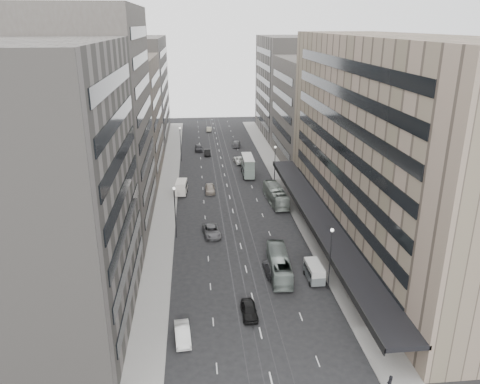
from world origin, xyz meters
name	(u,v)px	position (x,y,z in m)	size (l,w,h in m)	color
ground	(247,273)	(0.00, 0.00, 0.00)	(220.00, 220.00, 0.00)	black
sidewalk_right	(283,181)	(12.00, 37.50, 0.07)	(4.00, 125.00, 0.15)	gray
sidewalk_left	(169,184)	(-12.00, 37.50, 0.07)	(4.00, 125.00, 0.15)	gray
department_store	(390,146)	(21.45, 8.00, 14.95)	(19.20, 60.00, 30.00)	gray
building_right_mid	(313,112)	(21.50, 52.00, 12.00)	(15.00, 28.00, 24.00)	#47433E
building_right_far	(288,86)	(21.50, 82.00, 14.00)	(15.00, 32.00, 28.00)	slate
building_left_a	(49,194)	(-21.50, -8.00, 15.00)	(15.00, 28.00, 30.00)	slate
building_left_b	(96,122)	(-21.50, 19.00, 17.00)	(15.00, 26.00, 34.00)	#47433E
building_left_c	(122,118)	(-21.50, 46.00, 12.50)	(15.00, 28.00, 25.00)	#6C5F54
building_left_d	(138,90)	(-21.50, 79.00, 14.00)	(15.00, 38.00, 28.00)	slate
lamp_right_near	(331,252)	(9.70, -5.00, 5.20)	(0.44, 0.44, 8.32)	#262628
lamp_right_far	(275,161)	(9.70, 35.00, 5.20)	(0.44, 0.44, 8.32)	#262628
lamp_left_near	(175,206)	(-9.70, 12.00, 5.20)	(0.44, 0.44, 8.32)	#262628
lamp_left_far	(180,140)	(-9.70, 55.00, 5.20)	(0.44, 0.44, 8.32)	#262628
bus_near	(279,264)	(4.21, -0.68, 1.45)	(2.43, 10.40, 2.90)	gray
bus_far	(276,195)	(8.26, 25.14, 1.53)	(2.57, 10.98, 3.06)	gray
double_decker	(248,166)	(5.00, 41.91, 2.34)	(2.57, 7.97, 4.34)	slate
vw_microbus	(314,271)	(8.45, -2.74, 1.29)	(2.05, 4.34, 2.32)	#555B5D
panel_van	(181,187)	(-9.20, 31.45, 1.52)	(2.46, 4.52, 2.75)	beige
sedan_0	(249,310)	(-0.85, -9.70, 0.73)	(1.72, 4.27, 1.46)	black
sedan_1	(183,334)	(-8.34, -13.27, 0.73)	(1.55, 4.45, 1.47)	silver
sedan_2	(212,231)	(-4.18, 12.14, 0.73)	(2.43, 5.28, 1.47)	#565658
sedan_3	(272,268)	(3.34, -0.45, 0.74)	(2.07, 5.10, 1.48)	#2A2A2D
sedan_4	(210,189)	(-3.63, 32.06, 0.81)	(1.91, 4.74, 1.62)	gray
sedan_5	(207,153)	(-3.25, 59.71, 0.70)	(1.49, 4.28, 1.41)	black
sedan_6	(240,160)	(4.37, 51.97, 0.82)	(2.73, 5.93, 1.65)	white
sedan_7	(236,143)	(4.87, 67.96, 0.79)	(2.22, 5.46, 1.59)	#555557
sedan_8	(199,148)	(-5.33, 64.23, 0.81)	(1.92, 4.76, 1.62)	#2B2B2E
sedan_9	(209,129)	(-1.72, 87.63, 0.69)	(1.47, 4.22, 1.39)	#A49F88
pedestrian	(389,384)	(10.20, -22.92, 1.11)	(0.70, 0.46, 1.93)	black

